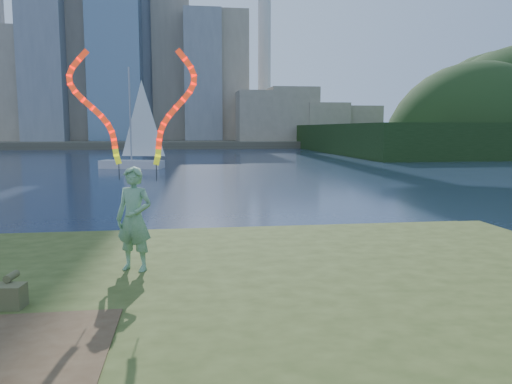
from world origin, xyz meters
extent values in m
plane|color=#192640|center=(0.00, 0.00, 0.00)|extent=(320.00, 320.00, 0.00)
cube|color=#344217|center=(0.00, -2.50, 0.15)|extent=(20.00, 18.00, 0.30)
cube|color=#344217|center=(0.00, -2.20, 0.40)|extent=(17.00, 15.00, 0.30)
cube|color=#344217|center=(0.00, -2.00, 0.65)|extent=(14.00, 12.00, 0.30)
cube|color=#474234|center=(0.00, 95.00, 0.60)|extent=(320.00, 40.00, 1.20)
cylinder|color=silver|center=(18.00, 102.00, 30.20)|extent=(2.80, 2.80, 58.00)
imported|color=#186629|center=(-0.61, 0.34, 1.74)|extent=(0.81, 0.69, 1.87)
cylinder|color=black|center=(-0.88, 0.59, 2.57)|extent=(0.02, 0.02, 0.30)
cylinder|color=black|center=(-0.19, 0.29, 2.57)|extent=(0.02, 0.02, 0.30)
cube|color=#444A29|center=(-2.23, -1.38, 0.97)|extent=(0.51, 0.37, 0.34)
cylinder|color=#444A29|center=(-2.23, -1.15, 1.19)|extent=(0.15, 0.33, 0.11)
cube|color=beige|center=(-4.18, 34.91, 0.32)|extent=(5.56, 3.08, 0.74)
cylinder|color=gray|center=(-4.18, 34.91, 4.45)|extent=(0.15, 0.15, 8.05)
camera|label=1|loc=(0.30, -8.66, 3.33)|focal=35.00mm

